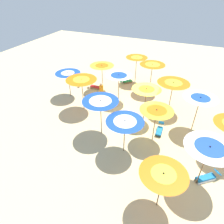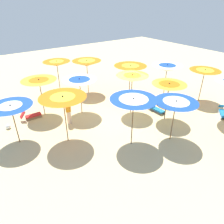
# 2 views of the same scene
# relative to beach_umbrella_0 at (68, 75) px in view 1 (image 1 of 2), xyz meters

# --- Properties ---
(ground) EXTENTS (41.92, 41.92, 0.04)m
(ground) POSITION_rel_beach_umbrella_0_xyz_m (-1.01, -6.10, -1.95)
(ground) COLOR beige
(beach_umbrella_0) EXTENTS (2.01, 2.01, 2.14)m
(beach_umbrella_0) POSITION_rel_beach_umbrella_0_xyz_m (0.00, 0.00, 0.00)
(beach_umbrella_0) COLOR brown
(beach_umbrella_0) RESTS_ON ground
(beach_umbrella_1) EXTENTS (2.19, 2.19, 2.53)m
(beach_umbrella_1) POSITION_rel_beach_umbrella_0_xyz_m (-1.33, -2.05, 0.37)
(beach_umbrella_1) COLOR brown
(beach_umbrella_1) RESTS_ON ground
(beach_umbrella_2) EXTENTS (2.17, 2.17, 2.53)m
(beach_umbrella_2) POSITION_rel_beach_umbrella_0_xyz_m (-3.39, -4.52, 0.36)
(beach_umbrella_2) COLOR brown
(beach_umbrella_2) RESTS_ON ground
(beach_umbrella_3) EXTENTS (2.06, 2.06, 2.23)m
(beach_umbrella_3) POSITION_rel_beach_umbrella_0_xyz_m (-4.30, -6.39, 0.03)
(beach_umbrella_3) COLOR brown
(beach_umbrella_3) RESTS_ON ground
(beach_umbrella_4) EXTENTS (1.94, 1.94, 2.23)m
(beach_umbrella_4) POSITION_rel_beach_umbrella_0_xyz_m (-6.86, -8.91, 0.04)
(beach_umbrella_4) COLOR brown
(beach_umbrella_4) RESTS_ON ground
(beach_umbrella_5) EXTENTS (2.03, 2.03, 2.35)m
(beach_umbrella_5) POSITION_rel_beach_umbrella_0_xyz_m (2.02, -2.04, 0.19)
(beach_umbrella_5) COLOR brown
(beach_umbrella_5) RESTS_ON ground
(beach_umbrella_6) EXTENTS (2.04, 2.04, 2.31)m
(beach_umbrella_6) POSITION_rel_beach_umbrella_0_xyz_m (0.83, -4.03, 0.16)
(beach_umbrella_6) COLOR brown
(beach_umbrella_6) RESTS_ON ground
(beach_umbrella_7) EXTENTS (1.92, 1.92, 2.51)m
(beach_umbrella_7) POSITION_rel_beach_umbrella_0_xyz_m (-0.87, -6.61, 0.34)
(beach_umbrella_7) COLOR brown
(beach_umbrella_7) RESTS_ON ground
(beach_umbrella_8) EXTENTS (1.93, 1.93, 2.32)m
(beach_umbrella_8) POSITION_rel_beach_umbrella_0_xyz_m (-2.74, -7.71, 0.13)
(beach_umbrella_8) COLOR brown
(beach_umbrella_8) RESTS_ON ground
(beach_umbrella_9) EXTENTS (2.20, 2.20, 2.54)m
(beach_umbrella_9) POSITION_rel_beach_umbrella_0_xyz_m (-4.97, -10.47, 0.35)
(beach_umbrella_9) COLOR brown
(beach_umbrella_9) RESTS_ON ground
(beach_umbrella_10) EXTENTS (1.96, 1.96, 2.48)m
(beach_umbrella_10) POSITION_rel_beach_umbrella_0_xyz_m (4.68, -4.24, 0.32)
(beach_umbrella_10) COLOR brown
(beach_umbrella_10) RESTS_ON ground
(beach_umbrella_11) EXTENTS (2.09, 2.09, 2.54)m
(beach_umbrella_11) POSITION_rel_beach_umbrella_0_xyz_m (3.38, -5.98, 0.36)
(beach_umbrella_11) COLOR brown
(beach_umbrella_11) RESTS_ON ground
(beach_umbrella_12) EXTENTS (2.26, 2.26, 2.39)m
(beach_umbrella_12) POSITION_rel_beach_umbrella_0_xyz_m (0.99, -8.05, 0.20)
(beach_umbrella_12) COLOR brown
(beach_umbrella_12) RESTS_ON ground
(beach_umbrella_13) EXTENTS (2.05, 2.05, 2.51)m
(beach_umbrella_13) POSITION_rel_beach_umbrella_0_xyz_m (-0.68, -9.89, 0.31)
(beach_umbrella_13) COLOR brown
(beach_umbrella_13) RESTS_ON ground
(lounger_0) EXTENTS (1.07, 1.10, 0.63)m
(lounger_0) POSITION_rel_beach_umbrella_0_xyz_m (4.11, -3.56, -1.72)
(lounger_0) COLOR olive
(lounger_0) RESTS_ON ground
(lounger_1) EXTENTS (1.08, 1.23, 0.53)m
(lounger_1) POSITION_rel_beach_umbrella_0_xyz_m (-4.55, -10.92, -1.74)
(lounger_1) COLOR silver
(lounger_1) RESTS_ON ground
(lounger_2) EXTENTS (1.20, 0.41, 0.65)m
(lounger_2) POSITION_rel_beach_umbrella_0_xyz_m (-1.83, -7.96, -1.72)
(lounger_2) COLOR #333338
(lounger_2) RESTS_ON ground
(lounger_3) EXTENTS (0.37, 1.21, 0.63)m
(lounger_3) POSITION_rel_beach_umbrella_0_xyz_m (1.97, -1.24, -1.72)
(lounger_3) COLOR olive
(lounger_3) RESTS_ON ground
(beachgoer_0) EXTENTS (0.30, 0.30, 1.69)m
(beachgoer_0) POSITION_rel_beach_umbrella_0_xyz_m (0.16, -2.85, -1.05)
(beachgoer_0) COLOR beige
(beachgoer_0) RESTS_ON ground
(beach_ball) EXTENTS (0.27, 0.27, 0.27)m
(beach_ball) POSITION_rel_beach_umbrella_0_xyz_m (1.65, 0.18, -1.79)
(beach_ball) COLOR white
(beach_ball) RESTS_ON ground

